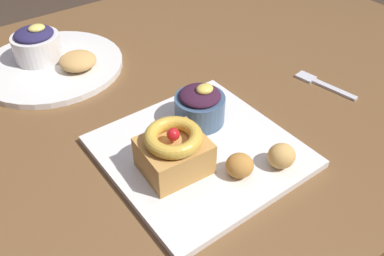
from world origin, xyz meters
name	(u,v)px	position (x,y,z in m)	size (l,w,h in m)	color
dining_table	(137,138)	(0.00, 0.00, 0.64)	(1.52, 0.92, 0.73)	brown
front_plate	(200,151)	(0.01, -0.18, 0.74)	(0.28, 0.28, 0.01)	white
cake_slice	(174,151)	(-0.04, -0.20, 0.78)	(0.10, 0.09, 0.07)	#C68E47
berry_ramekin	(200,106)	(0.06, -0.13, 0.77)	(0.08, 0.08, 0.07)	#3D5675
fritter_front	(281,156)	(0.09, -0.28, 0.76)	(0.04, 0.04, 0.04)	tan
fritter_middle	(240,165)	(0.03, -0.26, 0.76)	(0.04, 0.04, 0.03)	#BC7F38
back_plate	(52,66)	(-0.07, 0.20, 0.74)	(0.29, 0.29, 0.01)	white
back_ramekin	(37,44)	(-0.08, 0.23, 0.77)	(0.09, 0.09, 0.08)	white
back_pastry	(78,61)	(-0.04, 0.15, 0.76)	(0.07, 0.07, 0.03)	tan
fork	(321,84)	(0.32, -0.17, 0.73)	(0.04, 0.13, 0.00)	silver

